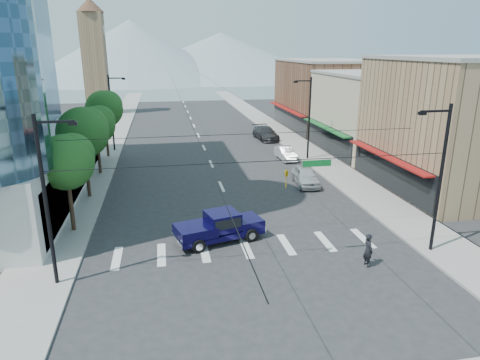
# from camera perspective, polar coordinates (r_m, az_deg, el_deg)

# --- Properties ---
(ground) EXTENTS (160.00, 160.00, 0.00)m
(ground) POSITION_cam_1_polar(r_m,az_deg,el_deg) (25.70, 1.91, -10.45)
(ground) COLOR #28282B
(ground) RESTS_ON ground
(sidewalk_left) EXTENTS (4.00, 120.00, 0.15)m
(sidewalk_left) POSITION_cam_1_polar(r_m,az_deg,el_deg) (63.75, -16.60, 5.77)
(sidewalk_left) COLOR gray
(sidewalk_left) RESTS_ON ground
(sidewalk_right) EXTENTS (4.00, 120.00, 0.15)m
(sidewalk_right) POSITION_cam_1_polar(r_m,az_deg,el_deg) (65.57, 4.84, 6.72)
(sidewalk_right) COLOR gray
(sidewalk_right) RESTS_ON ground
(shop_near) EXTENTS (12.00, 14.00, 11.00)m
(shop_near) POSITION_cam_1_polar(r_m,az_deg,el_deg) (41.23, 27.20, 6.35)
(shop_near) COLOR #8C6B4C
(shop_near) RESTS_ON ground
(shop_mid) EXTENTS (12.00, 14.00, 9.00)m
(shop_mid) POSITION_cam_1_polar(r_m,az_deg,el_deg) (53.03, 18.02, 8.32)
(shop_mid) COLOR tan
(shop_mid) RESTS_ON ground
(shop_far) EXTENTS (12.00, 18.00, 10.00)m
(shop_far) POSITION_cam_1_polar(r_m,az_deg,el_deg) (67.39, 11.66, 10.95)
(shop_far) COLOR brown
(shop_far) RESTS_ON ground
(clock_tower) EXTENTS (4.80, 4.80, 20.40)m
(clock_tower) POSITION_cam_1_polar(r_m,az_deg,el_deg) (85.04, -18.85, 15.45)
(clock_tower) COLOR #8C6B4C
(clock_tower) RESTS_ON ground
(mountain_left) EXTENTS (80.00, 80.00, 22.00)m
(mountain_left) POSITION_cam_1_polar(r_m,az_deg,el_deg) (172.53, -14.25, 16.38)
(mountain_left) COLOR gray
(mountain_left) RESTS_ON ground
(mountain_right) EXTENTS (90.00, 90.00, 18.00)m
(mountain_right) POSITION_cam_1_polar(r_m,az_deg,el_deg) (183.95, -2.63, 16.26)
(mountain_right) COLOR gray
(mountain_right) RESTS_ON ground
(tree_near) EXTENTS (3.65, 3.64, 6.71)m
(tree_near) POSITION_cam_1_polar(r_m,az_deg,el_deg) (29.81, -21.96, 2.50)
(tree_near) COLOR black
(tree_near) RESTS_ON ground
(tree_midnear) EXTENTS (4.09, 4.09, 7.52)m
(tree_midnear) POSITION_cam_1_polar(r_m,az_deg,el_deg) (36.42, -20.01, 6.16)
(tree_midnear) COLOR black
(tree_midnear) RESTS_ON ground
(tree_midfar) EXTENTS (3.65, 3.64, 6.71)m
(tree_midfar) POSITION_cam_1_polar(r_m,az_deg,el_deg) (43.34, -18.50, 7.11)
(tree_midfar) COLOR black
(tree_midfar) RESTS_ON ground
(tree_far) EXTENTS (4.09, 4.09, 7.52)m
(tree_far) POSITION_cam_1_polar(r_m,az_deg,el_deg) (50.12, -17.52, 9.16)
(tree_far) COLOR black
(tree_far) RESTS_ON ground
(signal_rig) EXTENTS (21.80, 0.20, 9.00)m
(signal_rig) POSITION_cam_1_polar(r_m,az_deg,el_deg) (23.01, 3.02, -1.25)
(signal_rig) COLOR black
(signal_rig) RESTS_ON ground
(lamp_pole_nw) EXTENTS (2.00, 0.25, 9.00)m
(lamp_pole_nw) POSITION_cam_1_polar(r_m,az_deg,el_deg) (53.01, -16.66, 8.92)
(lamp_pole_nw) COLOR black
(lamp_pole_nw) RESTS_ON ground
(lamp_pole_ne) EXTENTS (2.00, 0.25, 9.00)m
(lamp_pole_ne) POSITION_cam_1_polar(r_m,az_deg,el_deg) (47.41, 9.09, 8.52)
(lamp_pole_ne) COLOR black
(lamp_pole_ne) RESTS_ON ground
(pickup_truck) EXTENTS (6.07, 3.49, 1.95)m
(pickup_truck) POSITION_cam_1_polar(r_m,az_deg,el_deg) (27.49, -2.80, -6.19)
(pickup_truck) COLOR #0A0633
(pickup_truck) RESTS_ON ground
(pedestrian) EXTENTS (0.53, 0.75, 1.97)m
(pedestrian) POSITION_cam_1_polar(r_m,az_deg,el_deg) (25.54, 16.71, -8.93)
(pedestrian) COLOR black
(pedestrian) RESTS_ON ground
(parked_car_near) EXTENTS (2.35, 4.94, 1.63)m
(parked_car_near) POSITION_cam_1_polar(r_m,az_deg,el_deg) (39.19, 8.74, 0.53)
(parked_car_near) COLOR silver
(parked_car_near) RESTS_ON ground
(parked_car_mid) EXTENTS (1.68, 4.36, 1.42)m
(parked_car_mid) POSITION_cam_1_polar(r_m,az_deg,el_deg) (47.93, 6.10, 3.57)
(parked_car_mid) COLOR silver
(parked_car_mid) RESTS_ON ground
(parked_car_far) EXTENTS (2.91, 6.13, 1.72)m
(parked_car_far) POSITION_cam_1_polar(r_m,az_deg,el_deg) (58.46, 3.43, 6.26)
(parked_car_far) COLOR #303033
(parked_car_far) RESTS_ON ground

